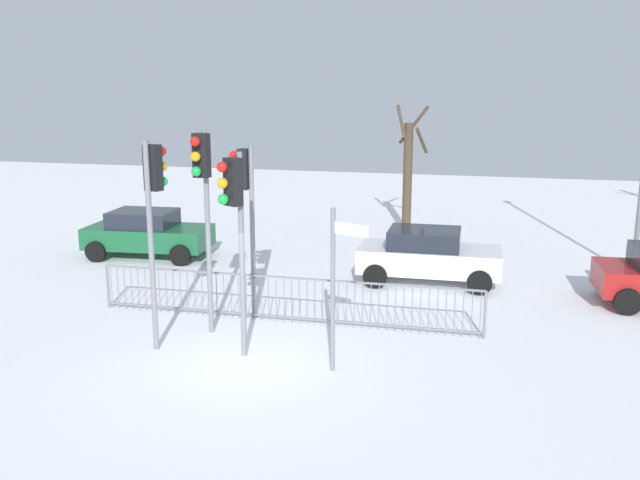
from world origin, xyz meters
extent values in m
plane|color=white|center=(0.00, 0.00, 0.00)|extent=(60.00, 60.00, 0.00)
cylinder|color=slate|center=(-0.76, 2.67, 2.00)|extent=(0.11, 0.11, 3.99)
cube|color=black|center=(-0.93, 2.69, 3.44)|extent=(0.24, 0.33, 0.90)
sphere|color=red|center=(-1.18, 2.70, 3.74)|extent=(0.20, 0.20, 0.20)
sphere|color=orange|center=(-1.18, 2.70, 3.44)|extent=(0.20, 0.20, 0.20)
sphere|color=green|center=(-1.18, 2.70, 3.14)|extent=(0.20, 0.20, 0.20)
cylinder|color=slate|center=(-0.19, 0.48, 2.02)|extent=(0.11, 0.11, 4.05)
cube|color=black|center=(-0.27, 0.33, 3.50)|extent=(0.39, 0.35, 0.90)
sphere|color=red|center=(-0.39, 0.12, 3.80)|extent=(0.20, 0.20, 0.20)
sphere|color=orange|center=(-0.39, 0.12, 3.50)|extent=(0.20, 0.20, 0.20)
sphere|color=green|center=(-0.39, 0.12, 3.20)|extent=(0.20, 0.20, 0.20)
cylinder|color=slate|center=(-2.05, 0.35, 2.12)|extent=(0.11, 0.11, 4.24)
cube|color=black|center=(-2.00, 0.51, 3.69)|extent=(0.37, 0.31, 0.90)
sphere|color=red|center=(-1.92, 0.75, 3.99)|extent=(0.20, 0.20, 0.20)
sphere|color=orange|center=(-1.92, 0.75, 3.69)|extent=(0.20, 0.20, 0.20)
sphere|color=green|center=(-1.92, 0.75, 3.39)|extent=(0.20, 0.20, 0.20)
cylinder|color=slate|center=(-1.34, 1.54, 2.21)|extent=(0.11, 0.11, 4.41)
cube|color=black|center=(-1.36, 1.37, 3.86)|extent=(0.33, 0.24, 0.90)
sphere|color=red|center=(-1.37, 1.12, 4.16)|extent=(0.20, 0.20, 0.20)
sphere|color=orange|center=(-1.37, 1.12, 3.86)|extent=(0.20, 0.20, 0.20)
sphere|color=green|center=(-1.37, 1.12, 3.56)|extent=(0.20, 0.20, 0.20)
cylinder|color=slate|center=(1.69, 0.18, 1.56)|extent=(0.09, 0.09, 3.12)
cube|color=white|center=(2.06, 0.04, 2.77)|extent=(0.67, 0.27, 0.22)
cube|color=slate|center=(0.00, 2.55, 1.05)|extent=(8.85, 0.14, 0.04)
cube|color=slate|center=(0.00, 2.55, 0.12)|extent=(8.85, 0.14, 0.04)
cylinder|color=slate|center=(-4.34, 2.51, 0.53)|extent=(0.02, 0.02, 1.05)
cylinder|color=slate|center=(-4.16, 2.51, 0.53)|extent=(0.02, 0.02, 1.05)
cylinder|color=slate|center=(-3.98, 2.51, 0.53)|extent=(0.02, 0.02, 1.05)
cylinder|color=slate|center=(-3.79, 2.51, 0.53)|extent=(0.02, 0.02, 1.05)
cylinder|color=slate|center=(-3.61, 2.51, 0.53)|extent=(0.02, 0.02, 1.05)
cylinder|color=slate|center=(-3.43, 2.51, 0.53)|extent=(0.02, 0.02, 1.05)
cylinder|color=slate|center=(-3.25, 2.52, 0.53)|extent=(0.02, 0.02, 1.05)
cylinder|color=slate|center=(-3.07, 2.52, 0.53)|extent=(0.02, 0.02, 1.05)
cylinder|color=slate|center=(-2.89, 2.52, 0.53)|extent=(0.02, 0.02, 1.05)
cylinder|color=slate|center=(-2.71, 2.52, 0.53)|extent=(0.02, 0.02, 1.05)
cylinder|color=slate|center=(-2.53, 2.52, 0.53)|extent=(0.02, 0.02, 1.05)
cylinder|color=slate|center=(-2.35, 2.53, 0.53)|extent=(0.02, 0.02, 1.05)
cylinder|color=slate|center=(-2.17, 2.53, 0.53)|extent=(0.02, 0.02, 1.05)
cylinder|color=slate|center=(-1.99, 2.53, 0.53)|extent=(0.02, 0.02, 1.05)
cylinder|color=slate|center=(-1.81, 2.53, 0.53)|extent=(0.02, 0.02, 1.05)
cylinder|color=slate|center=(-1.63, 2.53, 0.53)|extent=(0.02, 0.02, 1.05)
cylinder|color=slate|center=(-1.45, 2.54, 0.53)|extent=(0.02, 0.02, 1.05)
cylinder|color=slate|center=(-1.27, 2.54, 0.53)|extent=(0.02, 0.02, 1.05)
cylinder|color=slate|center=(-1.08, 2.54, 0.53)|extent=(0.02, 0.02, 1.05)
cylinder|color=slate|center=(-0.90, 2.54, 0.53)|extent=(0.02, 0.02, 1.05)
cylinder|color=slate|center=(-0.72, 2.54, 0.53)|extent=(0.02, 0.02, 1.05)
cylinder|color=slate|center=(-0.54, 2.55, 0.53)|extent=(0.02, 0.02, 1.05)
cylinder|color=slate|center=(-0.36, 2.55, 0.53)|extent=(0.02, 0.02, 1.05)
cylinder|color=slate|center=(-0.18, 2.55, 0.53)|extent=(0.02, 0.02, 1.05)
cylinder|color=slate|center=(0.00, 2.55, 0.53)|extent=(0.02, 0.02, 1.05)
cylinder|color=slate|center=(0.18, 2.55, 0.53)|extent=(0.02, 0.02, 1.05)
cylinder|color=slate|center=(0.36, 2.56, 0.53)|extent=(0.02, 0.02, 1.05)
cylinder|color=slate|center=(0.54, 2.56, 0.53)|extent=(0.02, 0.02, 1.05)
cylinder|color=slate|center=(0.72, 2.56, 0.53)|extent=(0.02, 0.02, 1.05)
cylinder|color=slate|center=(0.90, 2.56, 0.53)|extent=(0.02, 0.02, 1.05)
cylinder|color=slate|center=(1.08, 2.56, 0.53)|extent=(0.02, 0.02, 1.05)
cylinder|color=slate|center=(1.26, 2.57, 0.53)|extent=(0.02, 0.02, 1.05)
cylinder|color=slate|center=(1.45, 2.57, 0.53)|extent=(0.02, 0.02, 1.05)
cylinder|color=slate|center=(1.63, 2.57, 0.53)|extent=(0.02, 0.02, 1.05)
cylinder|color=slate|center=(1.81, 2.57, 0.53)|extent=(0.02, 0.02, 1.05)
cylinder|color=slate|center=(1.99, 2.57, 0.53)|extent=(0.02, 0.02, 1.05)
cylinder|color=slate|center=(2.17, 2.58, 0.53)|extent=(0.02, 0.02, 1.05)
cylinder|color=slate|center=(2.35, 2.58, 0.53)|extent=(0.02, 0.02, 1.05)
cylinder|color=slate|center=(2.53, 2.58, 0.53)|extent=(0.02, 0.02, 1.05)
cylinder|color=slate|center=(2.71, 2.58, 0.53)|extent=(0.02, 0.02, 1.05)
cylinder|color=slate|center=(2.89, 2.58, 0.53)|extent=(0.02, 0.02, 1.05)
cylinder|color=slate|center=(3.07, 2.58, 0.53)|extent=(0.02, 0.02, 1.05)
cylinder|color=slate|center=(3.25, 2.59, 0.53)|extent=(0.02, 0.02, 1.05)
cylinder|color=slate|center=(3.43, 2.59, 0.53)|extent=(0.02, 0.02, 1.05)
cylinder|color=slate|center=(3.61, 2.59, 0.53)|extent=(0.02, 0.02, 1.05)
cylinder|color=slate|center=(3.79, 2.59, 0.53)|extent=(0.02, 0.02, 1.05)
cylinder|color=slate|center=(3.97, 2.59, 0.53)|extent=(0.02, 0.02, 1.05)
cylinder|color=slate|center=(4.16, 2.60, 0.53)|extent=(0.02, 0.02, 1.05)
cylinder|color=slate|center=(4.34, 2.60, 0.53)|extent=(0.02, 0.02, 1.05)
cylinder|color=slate|center=(-4.43, 2.50, 0.53)|extent=(0.06, 0.06, 1.05)
cylinder|color=slate|center=(4.43, 2.60, 0.53)|extent=(0.06, 0.06, 1.05)
cube|color=#195933|center=(-5.91, 7.33, 0.65)|extent=(3.92, 2.00, 0.65)
cube|color=#1E232D|center=(-6.06, 7.32, 1.20)|extent=(2.01, 1.65, 0.55)
cylinder|color=black|center=(-4.63, 8.29, 0.32)|extent=(0.66, 0.27, 0.64)
cylinder|color=black|center=(-4.50, 6.59, 0.32)|extent=(0.66, 0.27, 0.64)
cylinder|color=black|center=(-7.32, 8.07, 0.32)|extent=(0.66, 0.27, 0.64)
cylinder|color=black|center=(-7.19, 6.38, 0.32)|extent=(0.66, 0.27, 0.64)
cylinder|color=black|center=(7.54, 6.74, 0.32)|extent=(0.65, 0.26, 0.64)
cylinder|color=black|center=(7.64, 5.04, 0.32)|extent=(0.65, 0.26, 0.64)
cube|color=silver|center=(2.87, 6.62, 0.65)|extent=(3.84, 1.79, 0.65)
cube|color=#1E232D|center=(2.72, 6.62, 1.20)|extent=(1.93, 1.54, 0.55)
cylinder|color=black|center=(4.20, 7.51, 0.32)|extent=(0.64, 0.23, 0.64)
cylinder|color=black|center=(4.24, 5.81, 0.32)|extent=(0.64, 0.23, 0.64)
cylinder|color=black|center=(1.50, 7.44, 0.32)|extent=(0.64, 0.23, 0.64)
cylinder|color=black|center=(1.54, 5.74, 0.32)|extent=(0.64, 0.23, 0.64)
cylinder|color=#473828|center=(1.42, 13.08, 1.98)|extent=(0.33, 0.33, 3.96)
cylinder|color=#473828|center=(1.16, 12.91, 4.01)|extent=(0.49, 0.66, 1.17)
cylinder|color=#473828|center=(1.90, 12.95, 3.36)|extent=(0.39, 1.06, 0.98)
cylinder|color=#473828|center=(1.53, 13.58, 3.86)|extent=(1.11, 0.36, 1.39)
camera|label=1|loc=(4.46, -11.60, 5.25)|focal=38.52mm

